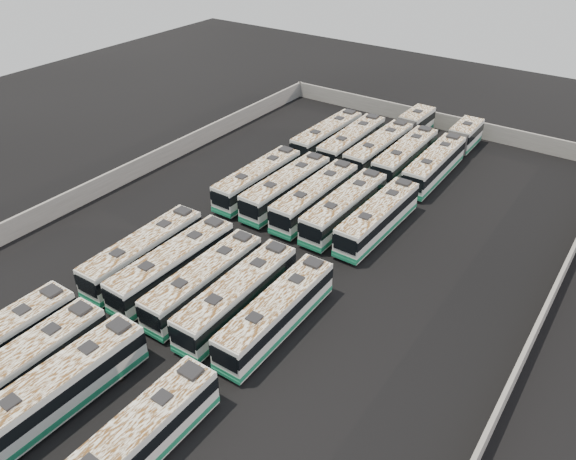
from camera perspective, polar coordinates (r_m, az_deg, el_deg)
The scene contains 20 objects.
ground at distance 52.06m, azimuth -0.65°, elevation -2.21°, with size 140.00×140.00×0.00m, color black.
perimeter_wall at distance 51.44m, azimuth -0.66°, elevation -1.21°, with size 45.20×73.20×2.20m.
bus_front_left at distance 42.45m, azimuth -25.42°, elevation -12.63°, with size 2.78×12.44×3.50m.
bus_front_center at distance 40.08m, azimuth -22.44°, elevation -14.82°, with size 3.02×12.78×3.59m.
bus_front_far_right at distance 35.91m, azimuth -15.63°, elevation -20.34°, with size 2.65×12.46×3.51m.
bus_midfront_far_left at distance 50.45m, azimuth -14.43°, elevation -2.20°, with size 2.92×12.50×3.51m.
bus_midfront_left at distance 48.27m, azimuth -11.57°, elevation -3.50°, with size 2.82×12.66×3.56m.
bus_midfront_center at distance 46.17m, azimuth -8.50°, elevation -5.13°, with size 2.67×12.21×3.44m.
bus_midfront_right at distance 44.27m, azimuth -5.13°, elevation -6.67°, with size 2.88×12.64×3.55m.
bus_midfront_far_right at distance 42.63m, azimuth -1.17°, elevation -8.41°, with size 2.75×12.37×3.48m.
bus_midback_far_left at distance 60.63m, azimuth -3.07°, elevation 5.15°, with size 2.69×12.40×3.49m.
bus_midback_left at distance 58.83m, azimuth -0.17°, elevation 4.32°, with size 2.89×12.70×3.57m.
bus_midback_center at distance 57.14m, azimuth 2.78°, elevation 3.36°, with size 2.69×12.70×3.58m.
bus_midback_right at distance 55.56m, azimuth 5.77°, elevation 2.29°, with size 2.77×12.62×3.55m.
bus_midback_far_right at distance 54.35m, azimuth 9.11°, elevation 1.24°, with size 2.80×12.50×3.51m.
bus_back_far_left at distance 71.16m, azimuth 4.00°, elevation 9.48°, with size 2.90×12.59×3.54m.
bus_back_left at distance 69.62m, azimuth 6.51°, elevation 8.82°, with size 2.97×12.79×3.59m.
bus_back_center at distance 71.05m, azimuth 10.51°, elevation 8.98°, with size 2.98×19.78×3.58m.
bus_back_right at distance 67.00m, azimuth 11.82°, elevation 7.33°, with size 2.81×12.71×3.58m.
bus_back_far_right at distance 68.69m, azimuth 15.68°, elevation 7.41°, with size 2.86×19.47×3.53m.
Camera 1 is at (24.86, -34.67, 29.83)m, focal length 35.00 mm.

